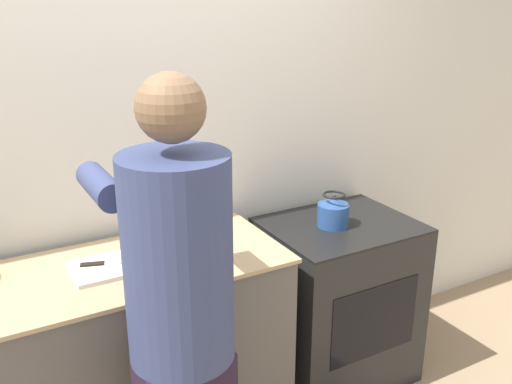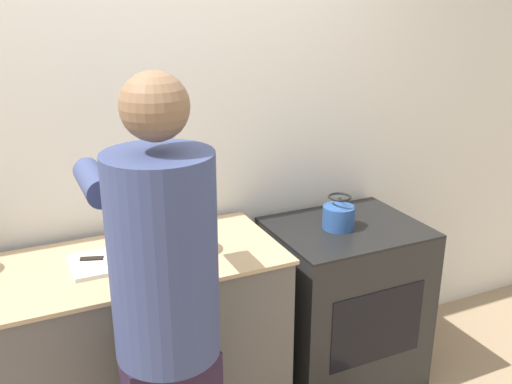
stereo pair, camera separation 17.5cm
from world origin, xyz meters
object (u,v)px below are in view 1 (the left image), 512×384
at_px(oven, 337,301).
at_px(cutting_board, 117,265).
at_px(kettle, 333,212).
at_px(person, 180,319).
at_px(knife, 110,263).

height_order(oven, cutting_board, cutting_board).
bearing_deg(kettle, cutting_board, 179.99).
height_order(oven, person, person).
relative_size(person, knife, 7.18).
distance_m(oven, kettle, 0.52).
bearing_deg(oven, knife, 179.55).
xyz_separation_m(cutting_board, kettle, (1.09, -0.00, 0.02)).
bearing_deg(person, knife, 98.17).
xyz_separation_m(oven, kettle, (-0.05, 0.00, 0.52)).
bearing_deg(person, kettle, 27.81).
relative_size(person, kettle, 10.50).
height_order(cutting_board, knife, knife).
height_order(person, kettle, person).
xyz_separation_m(oven, knife, (-1.17, 0.01, 0.51)).
relative_size(oven, person, 0.50).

